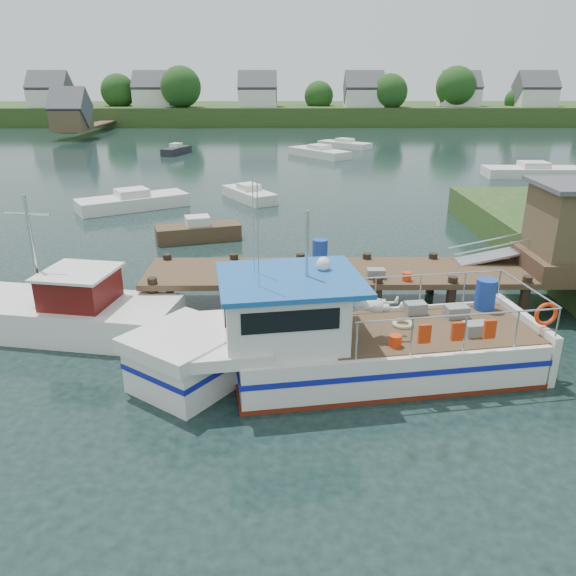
{
  "coord_description": "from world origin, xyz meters",
  "views": [
    {
      "loc": [
        -1.19,
        -18.77,
        7.92
      ],
      "look_at": [
        -1.0,
        -1.5,
        1.3
      ],
      "focal_mm": 35.0,
      "sensor_mm": 36.0,
      "label": 1
    }
  ],
  "objects_px": {
    "work_boat": "(56,311)",
    "moored_d": "(319,152)",
    "lobster_boat": "(334,342)",
    "moored_far": "(345,144)",
    "moored_e": "(176,150)",
    "dock": "(502,247)",
    "moored_c": "(533,171)",
    "moored_a": "(133,201)",
    "moored_b": "(249,194)",
    "moored_rowboat": "(198,231)"
  },
  "relations": [
    {
      "from": "work_boat",
      "to": "moored_c",
      "type": "distance_m",
      "value": 40.3
    },
    {
      "from": "moored_rowboat",
      "to": "moored_e",
      "type": "xyz_separation_m",
      "value": [
        -6.77,
        32.44,
        -0.03
      ]
    },
    {
      "from": "work_boat",
      "to": "moored_d",
      "type": "bearing_deg",
      "value": 85.33
    },
    {
      "from": "moored_c",
      "to": "moored_e",
      "type": "distance_m",
      "value": 34.56
    },
    {
      "from": "moored_b",
      "to": "moored_d",
      "type": "distance_m",
      "value": 21.72
    },
    {
      "from": "dock",
      "to": "moored_far",
      "type": "distance_m",
      "value": 46.5
    },
    {
      "from": "lobster_boat",
      "to": "moored_a",
      "type": "relative_size",
      "value": 1.71
    },
    {
      "from": "dock",
      "to": "moored_far",
      "type": "xyz_separation_m",
      "value": [
        -0.54,
        46.46,
        -1.85
      ]
    },
    {
      "from": "moored_c",
      "to": "moored_rowboat",
      "type": "bearing_deg",
      "value": -132.08
    },
    {
      "from": "moored_far",
      "to": "moored_e",
      "type": "xyz_separation_m",
      "value": [
        -18.18,
        -5.21,
        0.03
      ]
    },
    {
      "from": "work_boat",
      "to": "moored_e",
      "type": "relative_size",
      "value": 1.98
    },
    {
      "from": "lobster_boat",
      "to": "moored_c",
      "type": "xyz_separation_m",
      "value": [
        19.11,
        32.08,
        -0.57
      ]
    },
    {
      "from": "work_boat",
      "to": "moored_d",
      "type": "relative_size",
      "value": 1.23
    },
    {
      "from": "moored_far",
      "to": "moored_a",
      "type": "relative_size",
      "value": 0.88
    },
    {
      "from": "moored_rowboat",
      "to": "moored_b",
      "type": "distance_m",
      "value": 9.81
    },
    {
      "from": "moored_rowboat",
      "to": "moored_far",
      "type": "bearing_deg",
      "value": 86.55
    },
    {
      "from": "moored_a",
      "to": "moored_b",
      "type": "height_order",
      "value": "moored_a"
    },
    {
      "from": "dock",
      "to": "moored_rowboat",
      "type": "height_order",
      "value": "dock"
    },
    {
      "from": "work_boat",
      "to": "moored_rowboat",
      "type": "xyz_separation_m",
      "value": [
        3.09,
        10.81,
        -0.26
      ]
    },
    {
      "from": "work_boat",
      "to": "moored_rowboat",
      "type": "height_order",
      "value": "work_boat"
    },
    {
      "from": "moored_far",
      "to": "moored_d",
      "type": "bearing_deg",
      "value": -90.21
    },
    {
      "from": "dock",
      "to": "moored_e",
      "type": "relative_size",
      "value": 3.82
    },
    {
      "from": "moored_rowboat",
      "to": "moored_a",
      "type": "xyz_separation_m",
      "value": [
        -5.07,
        7.12,
        0.0
      ]
    },
    {
      "from": "dock",
      "to": "lobster_boat",
      "type": "distance_m",
      "value": 8.1
    },
    {
      "from": "moored_a",
      "to": "moored_d",
      "type": "bearing_deg",
      "value": 49.83
    },
    {
      "from": "moored_b",
      "to": "moored_e",
      "type": "bearing_deg",
      "value": 135.23
    },
    {
      "from": "moored_rowboat",
      "to": "moored_d",
      "type": "distance_m",
      "value": 31.51
    },
    {
      "from": "moored_d",
      "to": "moored_e",
      "type": "distance_m",
      "value": 14.95
    },
    {
      "from": "moored_rowboat",
      "to": "moored_e",
      "type": "distance_m",
      "value": 33.14
    },
    {
      "from": "dock",
      "to": "moored_b",
      "type": "distance_m",
      "value": 20.97
    },
    {
      "from": "moored_rowboat",
      "to": "moored_e",
      "type": "height_order",
      "value": "moored_rowboat"
    },
    {
      "from": "work_boat",
      "to": "moored_c",
      "type": "height_order",
      "value": "work_boat"
    },
    {
      "from": "moored_b",
      "to": "moored_c",
      "type": "height_order",
      "value": "moored_c"
    },
    {
      "from": "moored_d",
      "to": "moored_e",
      "type": "xyz_separation_m",
      "value": [
        -14.82,
        1.98,
        -0.02
      ]
    },
    {
      "from": "dock",
      "to": "lobster_boat",
      "type": "bearing_deg",
      "value": -141.74
    },
    {
      "from": "dock",
      "to": "moored_c",
      "type": "relative_size",
      "value": 2.13
    },
    {
      "from": "dock",
      "to": "moored_b",
      "type": "xyz_separation_m",
      "value": [
        -9.9,
        18.4,
        -1.84
      ]
    },
    {
      "from": "moored_far",
      "to": "moored_b",
      "type": "xyz_separation_m",
      "value": [
        -9.36,
        -28.06,
        0.01
      ]
    },
    {
      "from": "moored_far",
      "to": "moored_a",
      "type": "distance_m",
      "value": 34.69
    },
    {
      "from": "dock",
      "to": "moored_d",
      "type": "bearing_deg",
      "value": 95.67
    },
    {
      "from": "moored_d",
      "to": "dock",
      "type": "bearing_deg",
      "value": -92.71
    },
    {
      "from": "moored_b",
      "to": "moored_d",
      "type": "bearing_deg",
      "value": 98.09
    },
    {
      "from": "lobster_boat",
      "to": "moored_c",
      "type": "bearing_deg",
      "value": 50.7
    },
    {
      "from": "moored_rowboat",
      "to": "moored_b",
      "type": "height_order",
      "value": "moored_rowboat"
    },
    {
      "from": "moored_rowboat",
      "to": "work_boat",
      "type": "bearing_deg",
      "value": -92.53
    },
    {
      "from": "lobster_boat",
      "to": "moored_far",
      "type": "height_order",
      "value": "lobster_boat"
    },
    {
      "from": "lobster_boat",
      "to": "moored_d",
      "type": "bearing_deg",
      "value": 78.39
    },
    {
      "from": "moored_b",
      "to": "moored_c",
      "type": "distance_m",
      "value": 24.33
    },
    {
      "from": "moored_a",
      "to": "moored_e",
      "type": "relative_size",
      "value": 1.59
    },
    {
      "from": "dock",
      "to": "moored_e",
      "type": "bearing_deg",
      "value": 114.41
    }
  ]
}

